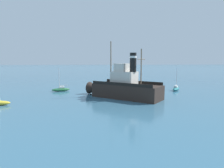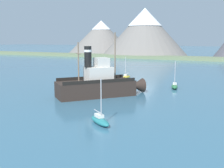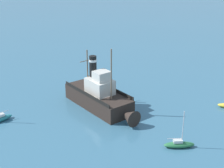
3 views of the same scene
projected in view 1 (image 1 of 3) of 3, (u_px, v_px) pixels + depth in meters
ground_plane at (120, 97)px, 35.66m from camera, size 600.00×600.00×0.00m
old_tugboat at (124, 87)px, 34.90m from camera, size 12.00×13.08×9.90m
sailboat_teal at (176, 89)px, 43.62m from camera, size 3.70×3.16×4.90m
sailboat_green at (61, 89)px, 42.52m from camera, size 2.03×3.95×4.90m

